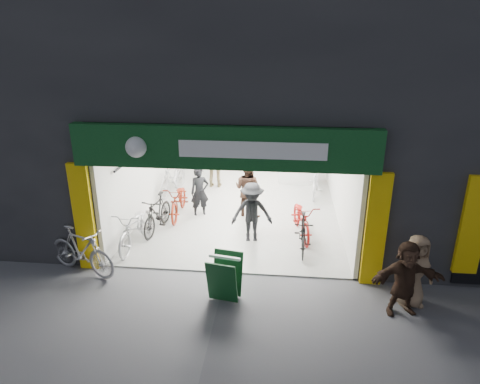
% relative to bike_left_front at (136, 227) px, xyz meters
% --- Properties ---
extents(ground, '(60.00, 60.00, 0.00)m').
position_rel_bike_left_front_xyz_m(ground, '(2.50, -1.12, -0.54)').
color(ground, '#56565B').
rests_on(ground, ground).
extents(building, '(17.00, 10.27, 8.00)m').
position_rel_bike_left_front_xyz_m(building, '(3.41, 3.87, 3.77)').
color(building, '#232326').
rests_on(building, ground).
extents(bike_left_front, '(0.84, 2.10, 1.08)m').
position_rel_bike_left_front_xyz_m(bike_left_front, '(0.00, 0.00, 0.00)').
color(bike_left_front, '#AAAAAF').
rests_on(bike_left_front, ground).
extents(bike_left_midfront, '(0.74, 1.83, 1.07)m').
position_rel_bike_left_front_xyz_m(bike_left_midfront, '(0.31, 0.91, -0.01)').
color(bike_left_midfront, black).
rests_on(bike_left_midfront, ground).
extents(bike_left_midback, '(0.77, 1.99, 1.03)m').
position_rel_bike_left_front_xyz_m(bike_left_midback, '(0.66, 2.01, -0.03)').
color(bike_left_midback, maroon).
rests_on(bike_left_midback, ground).
extents(bike_left_back, '(0.90, 2.00, 1.16)m').
position_rel_bike_left_front_xyz_m(bike_left_back, '(0.00, 3.87, 0.04)').
color(bike_left_back, '#AAAAAF').
rests_on(bike_left_back, ground).
extents(bike_right_front, '(0.48, 1.58, 0.95)m').
position_rel_bike_left_front_xyz_m(bike_right_front, '(4.30, 0.18, -0.07)').
color(bike_right_front, black).
rests_on(bike_right_front, ground).
extents(bike_right_mid, '(1.00, 2.04, 1.03)m').
position_rel_bike_left_front_xyz_m(bike_right_mid, '(4.30, 1.05, -0.03)').
color(bike_right_mid, '#9B120E').
rests_on(bike_right_mid, ground).
extents(bike_right_back, '(0.75, 1.83, 1.07)m').
position_rel_bike_left_front_xyz_m(bike_right_back, '(4.87, 4.14, -0.01)').
color(bike_right_back, '#B8B8BD').
rests_on(bike_right_back, ground).
extents(parked_bike, '(1.98, 1.20, 1.15)m').
position_rel_bike_left_front_xyz_m(parked_bike, '(-0.79, -1.42, 0.03)').
color(parked_bike, '#A9A8AD').
rests_on(parked_bike, ground).
extents(customer_a, '(0.66, 0.56, 1.53)m').
position_rel_bike_left_front_xyz_m(customer_a, '(1.28, 2.09, 0.22)').
color(customer_a, black).
rests_on(customer_a, ground).
extents(customer_b, '(1.05, 0.96, 1.74)m').
position_rel_bike_left_front_xyz_m(customer_b, '(2.71, 2.24, 0.33)').
color(customer_b, '#331F17').
rests_on(customer_b, ground).
extents(customer_c, '(1.14, 0.75, 1.66)m').
position_rel_bike_left_front_xyz_m(customer_c, '(2.97, 0.56, 0.29)').
color(customer_c, black).
rests_on(customer_c, ground).
extents(customer_d, '(1.13, 0.48, 1.91)m').
position_rel_bike_left_front_xyz_m(customer_d, '(1.36, 4.60, 0.41)').
color(customer_d, olive).
rests_on(customer_d, ground).
extents(pedestrian_near, '(0.90, 0.75, 1.57)m').
position_rel_bike_left_front_xyz_m(pedestrian_near, '(6.43, -1.92, 0.24)').
color(pedestrian_near, '#886B4F').
rests_on(pedestrian_near, ground).
extents(pedestrian_far, '(1.51, 0.73, 1.57)m').
position_rel_bike_left_front_xyz_m(pedestrian_far, '(6.18, -2.20, 0.24)').
color(pedestrian_far, '#322117').
rests_on(pedestrian_far, ground).
extents(sandwich_board, '(0.73, 0.75, 0.98)m').
position_rel_bike_left_front_xyz_m(sandwich_board, '(2.61, -2.11, -0.00)').
color(sandwich_board, '#0E3A19').
rests_on(sandwich_board, ground).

